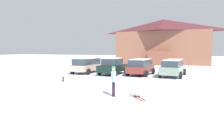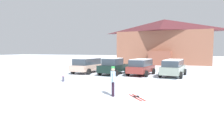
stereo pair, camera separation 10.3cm
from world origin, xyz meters
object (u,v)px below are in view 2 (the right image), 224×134
object	(u,v)px
parked_maroon_van	(141,66)
parked_black_sedan	(113,66)
parked_beige_suv	(88,65)
skier_adult_in_blue_parka	(113,79)
skier_child_in_pink_snowsuit	(63,75)
parked_grey_wagon	(173,67)
ski_lodge	(164,41)
pair_of_skis	(137,97)

from	to	relation	value
parked_maroon_van	parked_black_sedan	bearing A→B (deg)	-171.25
parked_beige_suv	skier_adult_in_blue_parka	distance (m)	11.62
parked_beige_suv	skier_adult_in_blue_parka	size ratio (longest dim) A/B	2.79
parked_beige_suv	skier_child_in_pink_snowsuit	bearing A→B (deg)	-80.94
parked_maroon_van	parked_grey_wagon	world-z (taller)	parked_maroon_van
parked_maroon_van	skier_child_in_pink_snowsuit	distance (m)	8.11
parked_beige_suv	parked_grey_wagon	distance (m)	9.19
parked_beige_suv	skier_child_in_pink_snowsuit	xyz separation A→B (m)	(0.99, -6.20, -0.40)
ski_lodge	parked_maroon_van	bearing A→B (deg)	-90.90
parked_black_sedan	parked_maroon_van	bearing A→B (deg)	8.75
parked_black_sedan	ski_lodge	bearing A→B (deg)	80.67
ski_lodge	parked_black_sedan	bearing A→B (deg)	-99.33
parked_maroon_van	pair_of_skis	size ratio (longest dim) A/B	2.97
ski_lodge	parked_black_sedan	size ratio (longest dim) A/B	3.96
parked_beige_suv	parked_black_sedan	world-z (taller)	parked_black_sedan
ski_lodge	parked_grey_wagon	world-z (taller)	ski_lodge
parked_beige_suv	parked_maroon_van	xyz separation A→B (m)	(6.04, 0.13, -0.01)
ski_lodge	pair_of_skis	xyz separation A→B (m)	(1.51, -28.37, -4.15)
skier_child_in_pink_snowsuit	pair_of_skis	bearing A→B (deg)	-25.44
parked_grey_wagon	pair_of_skis	xyz separation A→B (m)	(-1.34, -9.78, -0.87)
parked_grey_wagon	skier_child_in_pink_snowsuit	distance (m)	10.47
parked_black_sedan	skier_adult_in_blue_parka	bearing A→B (deg)	-70.15
skier_child_in_pink_snowsuit	pair_of_skis	size ratio (longest dim) A/B	0.63
skier_adult_in_blue_parka	parked_grey_wagon	bearing A→B (deg)	75.10
ski_lodge	skier_child_in_pink_snowsuit	bearing A→B (deg)	-102.03
ski_lodge	parked_black_sedan	xyz separation A→B (m)	(-3.16, -19.22, -3.31)
skier_child_in_pink_snowsuit	parked_beige_suv	bearing A→B (deg)	99.06
ski_lodge	skier_child_in_pink_snowsuit	size ratio (longest dim) A/B	19.04
parked_black_sedan	parked_maroon_van	size ratio (longest dim) A/B	1.01
parked_beige_suv	parked_grey_wagon	bearing A→B (deg)	1.98
ski_lodge	skier_adult_in_blue_parka	distance (m)	28.70
parked_grey_wagon	skier_adult_in_blue_parka	distance (m)	10.27
parked_black_sedan	skier_adult_in_blue_parka	world-z (taller)	parked_black_sedan
parked_beige_suv	pair_of_skis	xyz separation A→B (m)	(7.84, -9.46, -0.88)
parked_beige_suv	parked_grey_wagon	size ratio (longest dim) A/B	0.95
parked_black_sedan	skier_child_in_pink_snowsuit	distance (m)	6.30
parked_maroon_van	parked_grey_wagon	bearing A→B (deg)	3.34
skier_child_in_pink_snowsuit	pair_of_skis	world-z (taller)	skier_child_in_pink_snowsuit
parked_maroon_van	skier_adult_in_blue_parka	distance (m)	9.76
ski_lodge	parked_grey_wagon	distance (m)	19.09
parked_maroon_van	parked_grey_wagon	size ratio (longest dim) A/B	0.86
skier_adult_in_blue_parka	pair_of_skis	world-z (taller)	skier_adult_in_blue_parka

